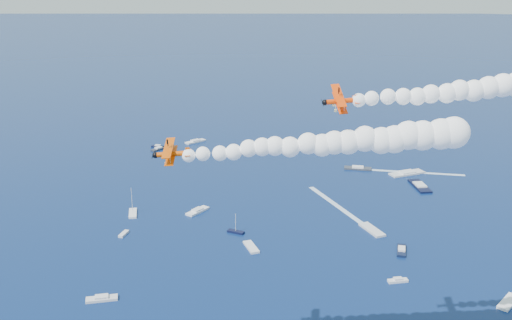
# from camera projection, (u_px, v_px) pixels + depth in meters

# --- Properties ---
(biplane_lead) EXTENTS (8.72, 10.07, 7.17)m
(biplane_lead) POSITION_uv_depth(u_px,v_px,m) (341.00, 101.00, 107.26)
(biplane_lead) COLOR #F93E05
(biplane_trail) EXTENTS (8.68, 9.94, 6.53)m
(biplane_trail) POSITION_uv_depth(u_px,v_px,m) (172.00, 154.00, 109.00)
(biplane_trail) COLOR #DA4C04
(smoke_trail_lead) EXTENTS (53.96, 34.73, 9.64)m
(smoke_trail_lead) POSITION_uv_depth(u_px,v_px,m) (489.00, 88.00, 108.29)
(smoke_trail_lead) COLOR white
(smoke_trail_trail) EXTENTS (53.67, 28.68, 9.64)m
(smoke_trail_trail) POSITION_uv_depth(u_px,v_px,m) (321.00, 144.00, 108.20)
(smoke_trail_trail) COLOR white
(spectator_boats) EXTENTS (218.05, 172.56, 0.70)m
(spectator_boats) POSITION_uv_depth(u_px,v_px,m) (329.00, 212.00, 214.47)
(spectator_boats) COLOR silver
(spectator_boats) RESTS_ON ground
(boat_wakes) EXTENTS (127.05, 61.28, 0.04)m
(boat_wakes) POSITION_uv_depth(u_px,v_px,m) (453.00, 204.00, 222.72)
(boat_wakes) COLOR white
(boat_wakes) RESTS_ON ground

